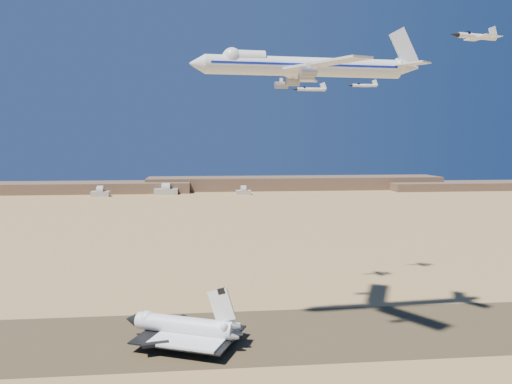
{
  "coord_description": "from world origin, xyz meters",
  "views": [
    {
      "loc": [
        -11.0,
        -167.74,
        67.2
      ],
      "look_at": [
        7.45,
        8.0,
        49.64
      ],
      "focal_mm": 35.0,
      "sensor_mm": 36.0,
      "label": 1
    }
  ],
  "objects": [
    {
      "name": "chase_jet_d",
      "position": [
        35.38,
        47.99,
        90.25
      ],
      "size": [
        15.77,
        8.42,
        3.93
      ],
      "rotation": [
        0.0,
        0.0,
        0.04
      ],
      "color": "white"
    },
    {
      "name": "carrier_747",
      "position": [
        20.56,
        -1.25,
        92.38
      ],
      "size": [
        79.2,
        61.21,
        19.72
      ],
      "rotation": [
        0.0,
        0.0,
        0.08
      ],
      "color": "white"
    },
    {
      "name": "chase_jet_a",
      "position": [
        54.05,
        -51.81,
        92.5
      ],
      "size": [
        13.69,
        7.83,
        3.46
      ],
      "rotation": [
        0.0,
        0.0,
        0.23
      ],
      "color": "white"
    },
    {
      "name": "crew_c",
      "position": [
        -9.55,
        -15.75,
        0.87
      ],
      "size": [
        0.91,
        1.07,
        1.63
      ],
      "primitive_type": "imported",
      "rotation": [
        0.0,
        0.0,
        2.11
      ],
      "color": "#D2480C",
      "rests_on": "runway"
    },
    {
      "name": "ridgeline",
      "position": [
        65.32,
        527.31,
        7.63
      ],
      "size": [
        960.0,
        90.0,
        18.0
      ],
      "color": "brown",
      "rests_on": "ground"
    },
    {
      "name": "runway",
      "position": [
        0.0,
        0.0,
        0.03
      ],
      "size": [
        600.0,
        50.0,
        0.06
      ],
      "primitive_type": "cube",
      "color": "brown",
      "rests_on": "ground"
    },
    {
      "name": "crew_a",
      "position": [
        -12.05,
        -10.2,
        0.86
      ],
      "size": [
        0.41,
        0.6,
        1.6
      ],
      "primitive_type": "imported",
      "rotation": [
        0.0,
        0.0,
        1.53
      ],
      "color": "#D2480C",
      "rests_on": "runway"
    },
    {
      "name": "hangars",
      "position": [
        -64.0,
        478.43,
        4.83
      ],
      "size": [
        200.5,
        29.5,
        30.0
      ],
      "color": "#BAB5A5",
      "rests_on": "ground"
    },
    {
      "name": "ground",
      "position": [
        0.0,
        0.0,
        0.0
      ],
      "size": [
        1200.0,
        1200.0,
        0.0
      ],
      "primitive_type": "plane",
      "color": "tan",
      "rests_on": "ground"
    },
    {
      "name": "crew_b",
      "position": [
        -12.02,
        -13.8,
        0.92
      ],
      "size": [
        0.75,
        0.96,
        1.72
      ],
      "primitive_type": "imported",
      "rotation": [
        0.0,
        0.0,
        1.94
      ],
      "color": "#D2480C",
      "rests_on": "runway"
    },
    {
      "name": "shuttle",
      "position": [
        -18.36,
        -4.74,
        5.55
      ],
      "size": [
        42.43,
        35.68,
        20.64
      ],
      "rotation": [
        0.0,
        0.0,
        -0.4
      ],
      "color": "white",
      "rests_on": "runway"
    },
    {
      "name": "chase_jet_e",
      "position": [
        64.08,
        63.04,
        93.9
      ],
      "size": [
        14.63,
        7.7,
        3.65
      ],
      "rotation": [
        0.0,
        0.0,
        -0.0
      ],
      "color": "white"
    }
  ]
}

